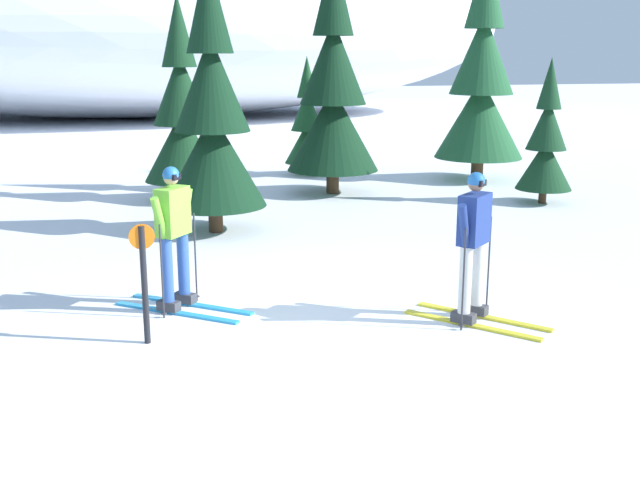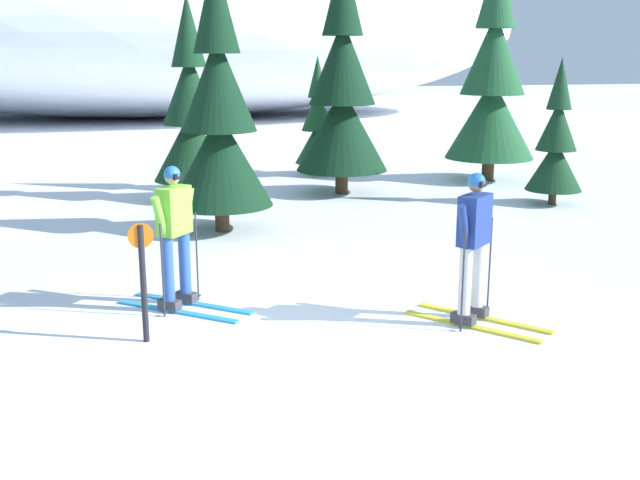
% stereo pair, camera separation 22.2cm
% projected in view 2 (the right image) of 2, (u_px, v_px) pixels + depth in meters
% --- Properties ---
extents(ground_plane, '(120.00, 120.00, 0.00)m').
position_uv_depth(ground_plane, '(295.00, 324.00, 9.17)').
color(ground_plane, white).
extents(skier_lime_jacket, '(1.68, 1.47, 1.81)m').
position_uv_depth(skier_lime_jacket, '(175.00, 234.00, 9.52)').
color(skier_lime_jacket, '#2893CC').
rests_on(skier_lime_jacket, ground).
extents(skier_navy_jacket, '(1.49, 1.61, 1.81)m').
position_uv_depth(skier_navy_jacket, '(474.00, 244.00, 9.00)').
color(skier_navy_jacket, gold).
rests_on(skier_navy_jacket, ground).
extents(pine_tree_far_left, '(1.68, 1.68, 4.35)m').
position_uv_depth(pine_tree_far_left, '(191.00, 116.00, 16.41)').
color(pine_tree_far_left, '#47301E').
rests_on(pine_tree_far_left, ground).
extents(pine_tree_left, '(1.85, 1.85, 4.79)m').
position_uv_depth(pine_tree_left, '(219.00, 120.00, 13.40)').
color(pine_tree_left, '#47301E').
rests_on(pine_tree_left, ground).
extents(pine_tree_center_left, '(2.07, 2.07, 5.35)m').
position_uv_depth(pine_tree_center_left, '(342.00, 94.00, 17.04)').
color(pine_tree_center_left, '#47301E').
rests_on(pine_tree_center_left, ground).
extents(pine_tree_center_right, '(1.18, 1.18, 3.06)m').
position_uv_depth(pine_tree_center_right, '(318.00, 126.00, 19.96)').
color(pine_tree_center_right, '#47301E').
rests_on(pine_tree_center_right, ground).
extents(pine_tree_right, '(2.19, 2.19, 5.67)m').
position_uv_depth(pine_tree_right, '(492.00, 85.00, 18.75)').
color(pine_tree_right, '#47301E').
rests_on(pine_tree_right, ground).
extents(pine_tree_far_right, '(1.18, 1.18, 3.06)m').
position_uv_depth(pine_tree_far_right, '(556.00, 144.00, 16.01)').
color(pine_tree_far_right, '#47301E').
rests_on(pine_tree_far_right, ground).
extents(snow_ridge_background, '(37.55, 19.04, 8.87)m').
position_uv_depth(snow_ridge_background, '(147.00, 24.00, 37.27)').
color(snow_ridge_background, white).
rests_on(snow_ridge_background, ground).
extents(trail_marker_post, '(0.28, 0.07, 1.36)m').
position_uv_depth(trail_marker_post, '(143.00, 275.00, 8.43)').
color(trail_marker_post, black).
rests_on(trail_marker_post, ground).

